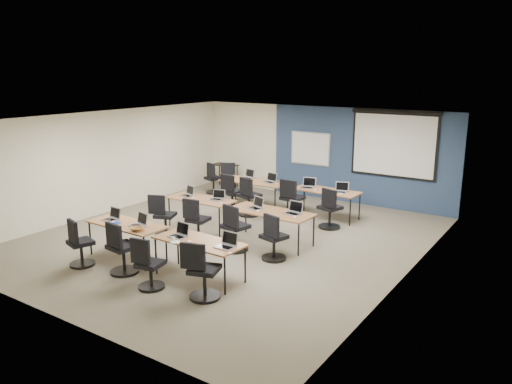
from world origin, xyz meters
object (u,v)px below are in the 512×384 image
Objects in this scene: training_table_front_left at (127,226)px; laptop_11 at (341,190)px; training_table_mid_left at (201,201)px; task_chair_8 at (231,195)px; training_table_back_left at (254,182)px; utility_table at (225,168)px; laptop_9 at (270,180)px; laptop_10 at (308,185)px; task_chair_2 at (148,268)px; spare_chair_b at (213,181)px; spare_chair_a at (233,182)px; laptop_4 at (188,193)px; task_chair_9 at (248,200)px; laptop_2 at (180,233)px; laptop_7 at (294,211)px; task_chair_6 at (234,232)px; training_table_mid_right at (270,213)px; training_table_front_right at (199,243)px; task_chair_5 at (196,223)px; task_chair_3 at (202,275)px; laptop_1 at (139,223)px; training_table_back_right at (326,192)px; laptop_5 at (217,197)px; laptop_8 at (248,176)px; task_chair_7 at (273,241)px; laptop_6 at (256,206)px; task_chair_0 at (79,247)px; whiteboard at (310,149)px; task_chair_11 at (330,212)px; projector_screen at (394,141)px; task_chair_4 at (163,219)px; task_chair_1 at (121,252)px.

training_table_front_left is 5.41m from laptop_11.
training_table_mid_left is 1.69m from task_chair_8.
training_table_back_left is 2.25× the size of utility_table.
laptop_10 is at bearing 8.10° from laptop_9.
spare_chair_b reaches higher than task_chair_2.
spare_chair_a reaches higher than training_table_mid_left.
laptop_4 is 0.32× the size of task_chair_8.
spare_chair_a is (-1.66, 1.58, -0.02)m from task_chair_9.
task_chair_2 is at bearing -83.09° from laptop_2.
laptop_7 is at bearing -43.58° from training_table_back_left.
laptop_2 is 0.32× the size of task_chair_6.
spare_chair_a is at bearing 137.66° from training_table_mid_right.
training_table_front_right is at bearing -101.71° from laptop_10.
laptop_9 is (-0.07, 3.20, 0.39)m from task_chair_5.
training_table_back_left is at bearing 97.58° from task_chair_3.
laptop_1 is at bearing -53.23° from laptop_4.
laptop_7 is 2.48m from laptop_10.
training_table_front_right is 1.01× the size of training_table_back_right.
laptop_5 is at bearing 106.34° from task_chair_3.
task_chair_3 is (1.02, -0.60, -0.38)m from laptop_2.
spare_chair_a is at bearing 162.71° from laptop_8.
laptop_7 reaches higher than training_table_front_right.
utility_table is at bearing 151.32° from task_chair_7.
task_chair_8 reaches higher than training_table_back_left.
training_table_mid_left is 3.50m from laptop_11.
training_table_front_right is at bearing -62.89° from laptop_6.
laptop_8 is 0.33× the size of task_chair_9.
whiteboard is at bearing 97.80° from task_chair_0.
task_chair_7 is (0.98, -0.86, -0.39)m from laptop_6.
laptop_9 is at bearing -25.26° from utility_table.
laptop_2 is at bearing -38.87° from spare_chair_b.
task_chair_9 is (-2.13, 4.45, 0.01)m from task_chair_3.
task_chair_9 reaches higher than spare_chair_b.
task_chair_5 is at bearing -170.45° from task_chair_6.
spare_chair_b reaches higher than training_table_front_right.
training_table_back_left is 2.71m from task_chair_11.
projector_screen is 4.60m from laptop_6.
task_chair_9 is (-1.22, 1.46, -0.36)m from laptop_6.
training_table_front_right is 1.81× the size of task_chair_2.
training_table_back_right is at bearing 73.01° from task_chair_2.
utility_table is (-4.62, 3.65, -0.15)m from laptop_7.
laptop_11 reaches higher than training_table_front_left.
spare_chair_b is at bearing 124.10° from training_table_mid_left.
laptop_7 is (2.44, 2.48, 0.11)m from training_table_front_left.
task_chair_3 is 3.06× the size of laptop_6.
task_chair_4 is 3.46m from laptop_9.
training_table_mid_right is 3.30m from task_chair_1.
laptop_8 is 0.34× the size of task_chair_11.
laptop_7 is at bearing -40.38° from laptop_9.
training_table_front_left is at bearing -51.22° from spare_chair_b.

